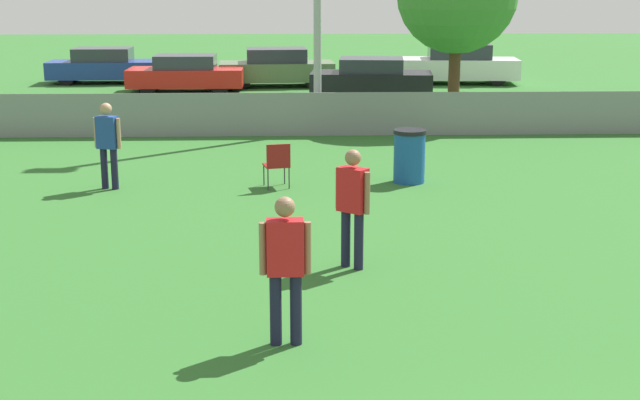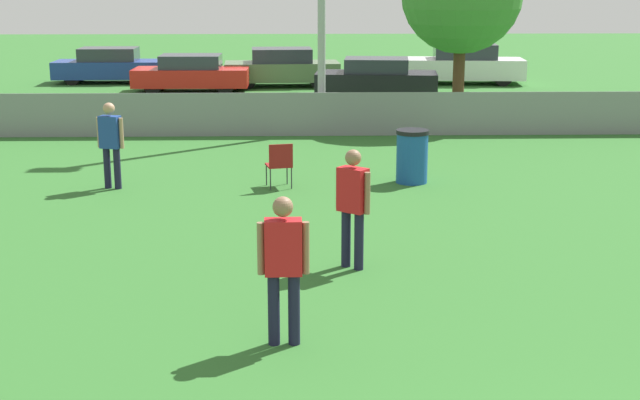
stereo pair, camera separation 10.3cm
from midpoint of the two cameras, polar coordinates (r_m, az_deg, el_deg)
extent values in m
cube|color=gray|center=(22.77, 5.85, 5.50)|extent=(23.16, 0.03, 1.10)
cylinder|color=#4C331E|center=(24.97, 8.97, 7.54)|extent=(0.32, 0.32, 2.29)
cylinder|color=#191933|center=(9.76, -2.67, -7.02)|extent=(0.13, 0.13, 0.81)
cylinder|color=#191933|center=(9.76, -1.37, -7.00)|extent=(0.13, 0.13, 0.81)
cube|color=red|center=(9.52, -2.05, -3.03)|extent=(0.40, 0.23, 0.61)
sphere|color=#8C664C|center=(9.40, -2.08, -0.44)|extent=(0.22, 0.22, 0.22)
cylinder|color=#8C664C|center=(9.53, -3.50, -3.12)|extent=(0.08, 0.08, 0.58)
cylinder|color=#8C664C|center=(9.53, -0.61, -3.09)|extent=(0.08, 0.08, 0.58)
cylinder|color=#191933|center=(12.32, 1.92, -2.47)|extent=(0.13, 0.13, 0.81)
cylinder|color=#191933|center=(12.20, 2.75, -2.66)|extent=(0.13, 0.13, 0.81)
cube|color=red|center=(12.08, 2.36, 0.66)|extent=(0.45, 0.42, 0.61)
sphere|color=#8C664C|center=(11.98, 2.39, 2.73)|extent=(0.22, 0.22, 0.22)
cylinder|color=#8C664C|center=(12.22, 1.45, 0.76)|extent=(0.08, 0.08, 0.58)
cylinder|color=#8C664C|center=(11.95, 3.30, 0.43)|extent=(0.08, 0.08, 0.58)
cylinder|color=#191933|center=(17.29, -12.68, 1.98)|extent=(0.13, 0.13, 0.78)
cylinder|color=#191933|center=(17.39, -13.29, 2.01)|extent=(0.13, 0.13, 0.78)
cube|color=navy|center=(17.21, -13.11, 4.26)|extent=(0.43, 0.32, 0.61)
sphere|color=tan|center=(17.14, -13.20, 5.72)|extent=(0.22, 0.22, 0.22)
cylinder|color=tan|center=(17.11, -12.43, 4.20)|extent=(0.08, 0.08, 0.58)
cylinder|color=tan|center=(17.32, -13.79, 4.24)|extent=(0.08, 0.08, 0.58)
cylinder|color=#333338|center=(17.31, -1.95, 1.69)|extent=(0.02, 0.02, 0.41)
cylinder|color=#333338|center=(17.23, -3.28, 1.62)|extent=(0.02, 0.02, 0.41)
cylinder|color=#333338|center=(16.92, -1.66, 1.40)|extent=(0.02, 0.02, 0.41)
cylinder|color=#333338|center=(16.84, -3.02, 1.33)|extent=(0.02, 0.02, 0.41)
cube|color=maroon|center=(17.03, -2.48, 2.23)|extent=(0.54, 0.54, 0.03)
cube|color=maroon|center=(16.77, -2.34, 2.86)|extent=(0.45, 0.12, 0.43)
cylinder|color=#194C99|center=(17.48, 6.08, 2.67)|extent=(0.61, 0.61, 0.96)
cylinder|color=black|center=(17.38, 6.12, 4.36)|extent=(0.64, 0.64, 0.08)
cylinder|color=black|center=(35.67, -10.99, 8.00)|extent=(0.61, 0.19, 0.60)
cylinder|color=black|center=(34.23, -11.34, 7.74)|extent=(0.61, 0.19, 0.60)
cylinder|color=black|center=(36.13, -15.00, 7.86)|extent=(0.61, 0.19, 0.60)
cylinder|color=black|center=(34.71, -15.51, 7.59)|extent=(0.61, 0.19, 0.60)
cube|color=navy|center=(35.14, -13.24, 8.15)|extent=(4.11, 1.74, 0.65)
cube|color=#2D333D|center=(35.09, -13.29, 9.07)|extent=(2.15, 1.51, 0.49)
cylinder|color=black|center=(32.47, -5.78, 7.63)|extent=(0.62, 0.18, 0.62)
cylinder|color=black|center=(30.96, -6.00, 7.31)|extent=(0.62, 0.18, 0.62)
cylinder|color=black|center=(32.75, -10.14, 7.54)|extent=(0.62, 0.18, 0.62)
cylinder|color=black|center=(31.26, -10.57, 7.22)|extent=(0.62, 0.18, 0.62)
cube|color=red|center=(31.81, -8.14, 7.79)|extent=(4.01, 1.77, 0.62)
cube|color=#2D333D|center=(31.76, -8.18, 8.77)|extent=(2.09, 1.55, 0.47)
cylinder|color=black|center=(34.03, -0.22, 8.03)|extent=(0.67, 0.22, 0.66)
cylinder|color=black|center=(32.48, 0.00, 7.74)|extent=(0.67, 0.22, 0.66)
cylinder|color=black|center=(33.93, -4.62, 7.96)|extent=(0.67, 0.22, 0.66)
cylinder|color=black|center=(32.37, -4.61, 7.67)|extent=(0.67, 0.22, 0.66)
cube|color=#59724C|center=(33.15, -2.36, 8.23)|extent=(4.26, 2.00, 0.67)
cube|color=#2D333D|center=(33.10, -2.37, 9.25)|extent=(2.25, 1.68, 0.50)
cylinder|color=black|center=(30.83, 6.06, 7.31)|extent=(0.67, 0.25, 0.65)
cylinder|color=black|center=(29.26, 6.14, 6.95)|extent=(0.67, 0.25, 0.65)
cylinder|color=black|center=(30.86, 1.41, 7.39)|extent=(0.67, 0.25, 0.65)
cylinder|color=black|center=(29.29, 1.24, 7.03)|extent=(0.67, 0.25, 0.65)
cube|color=black|center=(30.01, 3.72, 7.57)|extent=(4.17, 2.21, 0.63)
cube|color=#2D333D|center=(29.95, 3.73, 8.61)|extent=(2.24, 1.79, 0.47)
cylinder|color=black|center=(35.37, 11.38, 7.98)|extent=(0.67, 0.24, 0.66)
cylinder|color=black|center=(33.80, 11.73, 7.69)|extent=(0.67, 0.24, 0.66)
cylinder|color=black|center=(35.11, 6.93, 8.11)|extent=(0.67, 0.24, 0.66)
cylinder|color=black|center=(33.53, 7.09, 7.83)|extent=(0.67, 0.24, 0.66)
cube|color=white|center=(34.40, 9.31, 8.31)|extent=(4.53, 2.19, 0.74)
cube|color=#2D333D|center=(34.34, 9.35, 9.38)|extent=(2.41, 1.79, 0.55)
camera|label=1|loc=(0.05, -89.75, 0.06)|focal=50.00mm
camera|label=2|loc=(0.05, 90.25, -0.06)|focal=50.00mm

